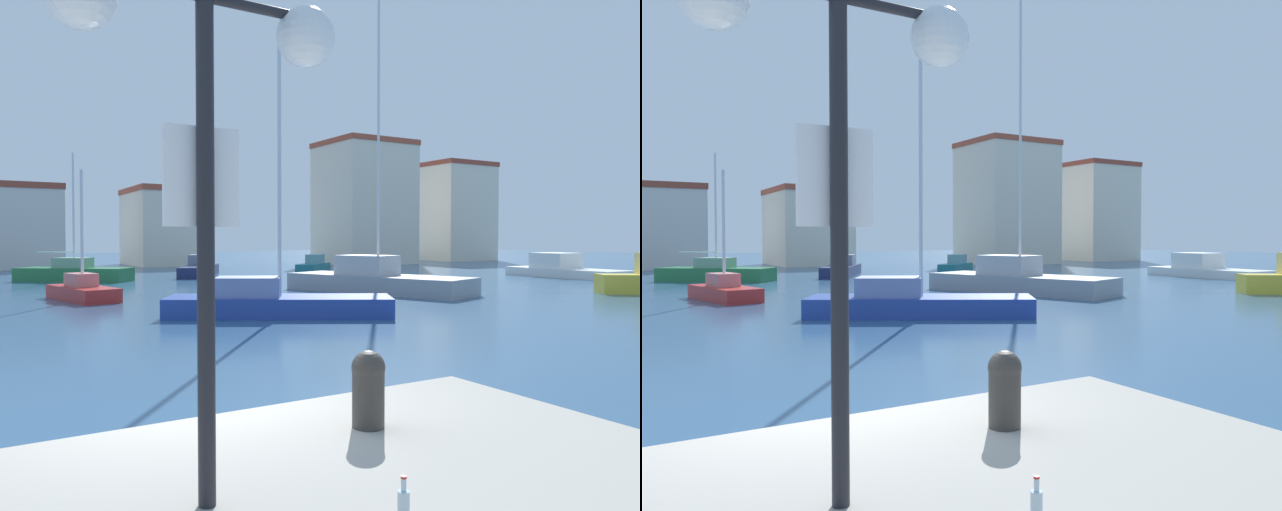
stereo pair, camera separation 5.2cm
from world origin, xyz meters
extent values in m
plane|color=#2D5175|center=(15.00, 20.00, 0.00)|extent=(160.00, 160.00, 0.00)
cylinder|color=black|center=(-0.64, -2.29, 2.87)|extent=(0.10, 0.10, 3.68)
sphere|color=white|center=(0.00, -2.29, 3.75)|extent=(0.36, 0.36, 0.36)
cube|color=white|center=(-0.64, -2.23, 2.88)|extent=(0.44, 0.03, 0.56)
cylinder|color=red|center=(-0.64, -2.21, 2.94)|extent=(0.24, 0.01, 0.24)
cylinder|color=silver|center=(0.14, -3.06, 1.12)|extent=(0.06, 0.06, 0.19)
cylinder|color=silver|center=(0.14, -3.06, 1.25)|extent=(0.03, 0.03, 0.07)
cylinder|color=#B21E19|center=(0.14, -3.06, 1.29)|extent=(0.03, 0.03, 0.01)
cylinder|color=#38332D|center=(0.95, -1.62, 1.27)|extent=(0.26, 0.26, 0.48)
sphere|color=#38332D|center=(0.95, -1.62, 1.50)|extent=(0.27, 0.27, 0.27)
cube|color=#233D93|center=(6.99, 11.74, 0.32)|extent=(7.29, 5.42, 0.64)
cube|color=#6E7DB1|center=(6.12, 12.24, 0.95)|extent=(2.52, 2.30, 0.63)
cylinder|color=silver|center=(6.99, 11.74, 4.76)|extent=(0.12, 0.12, 8.25)
cube|color=white|center=(31.51, 19.24, 0.28)|extent=(2.84, 7.86, 0.56)
cube|color=silver|center=(31.53, 20.08, 1.06)|extent=(2.32, 2.49, 0.99)
cube|color=#19234C|center=(11.70, 32.62, 0.35)|extent=(4.71, 6.70, 0.69)
cube|color=slate|center=(11.98, 33.15, 1.04)|extent=(2.08, 2.17, 0.70)
cube|color=gray|center=(14.73, 16.86, 0.40)|extent=(5.61, 9.32, 0.80)
cube|color=#ADB0B5|center=(14.52, 17.44, 1.26)|extent=(2.58, 3.04, 0.91)
cylinder|color=silver|center=(14.73, 16.86, 7.15)|extent=(0.12, 0.12, 12.69)
cube|color=#B22823|center=(2.36, 20.19, 0.28)|extent=(2.32, 4.44, 0.56)
cube|color=#C4716E|center=(2.33, 20.32, 0.83)|extent=(1.17, 1.55, 0.53)
cylinder|color=silver|center=(2.36, 20.19, 2.92)|extent=(0.12, 0.12, 4.72)
cube|color=#28703D|center=(3.76, 31.65, 0.40)|extent=(6.34, 5.70, 0.79)
cube|color=gray|center=(3.71, 31.70, 1.08)|extent=(2.35, 2.28, 0.58)
cylinder|color=silver|center=(3.76, 31.65, 4.13)|extent=(0.12, 0.12, 6.67)
cylinder|color=silver|center=(2.85, 32.39, 1.69)|extent=(1.82, 1.51, 0.08)
cube|color=#1E707A|center=(21.18, 33.82, 0.28)|extent=(4.20, 3.98, 0.57)
cube|color=#6B9CA2|center=(21.46, 34.07, 0.91)|extent=(1.80, 1.78, 0.68)
cube|color=beige|center=(1.84, 50.03, 3.22)|extent=(7.00, 7.36, 6.44)
cube|color=brown|center=(1.84, 50.03, 6.69)|extent=(7.14, 7.51, 0.50)
cube|color=beige|center=(14.47, 49.95, 3.31)|extent=(6.28, 8.86, 6.63)
cube|color=#9E4733|center=(14.47, 49.95, 6.88)|extent=(6.41, 9.04, 0.50)
cube|color=beige|center=(32.08, 42.64, 5.71)|extent=(7.77, 7.54, 11.41)
cube|color=#9E4733|center=(32.08, 42.64, 11.66)|extent=(7.93, 7.69, 0.50)
cube|color=beige|center=(45.56, 44.54, 5.18)|extent=(7.08, 7.06, 10.36)
cube|color=brown|center=(45.56, 44.54, 10.61)|extent=(7.22, 7.20, 0.50)
camera|label=1|loc=(-1.80, -5.45, 2.53)|focal=33.52mm
camera|label=2|loc=(-1.75, -5.48, 2.53)|focal=33.52mm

